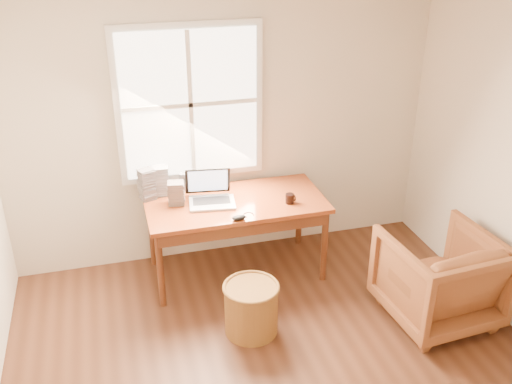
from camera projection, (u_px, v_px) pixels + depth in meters
room_shell at (295, 236)px, 3.43m from camera, size 4.04×4.54×2.64m
desk at (235, 203)px, 5.11m from camera, size 1.60×0.80×0.04m
armchair at (439, 277)px, 4.66m from camera, size 0.89×0.91×0.78m
wicker_stool at (251, 309)px, 4.56m from camera, size 0.49×0.49×0.43m
laptop at (212, 189)px, 4.97m from camera, size 0.46×0.48×0.30m
mouse at (239, 218)px, 4.78m from camera, size 0.12×0.08×0.04m
coffee_mug at (290, 199)px, 5.05m from camera, size 0.09×0.09×0.09m
cd_stack_a at (160, 181)px, 5.15m from camera, size 0.15×0.13×0.28m
cd_stack_b at (176, 193)px, 5.00m from camera, size 0.16×0.14×0.21m
cd_stack_c at (147, 184)px, 5.07m from camera, size 0.16×0.15×0.29m
cd_stack_d at (188, 181)px, 5.29m from camera, size 0.16×0.15×0.17m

